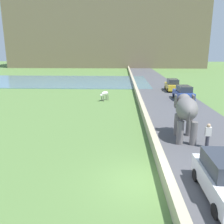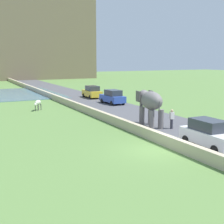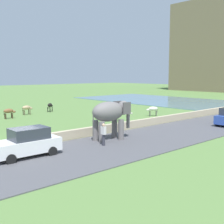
% 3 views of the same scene
% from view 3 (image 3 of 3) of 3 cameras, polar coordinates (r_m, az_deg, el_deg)
% --- Properties ---
extents(ground_plane, '(220.00, 220.00, 0.00)m').
position_cam_3_polar(ground_plane, '(22.15, -17.54, -6.03)').
color(ground_plane, '#567A3D').
extents(road_surface, '(7.00, 120.00, 0.06)m').
position_cam_3_polar(road_surface, '(32.68, 20.80, -1.86)').
color(road_surface, '#4C4C51').
rests_on(road_surface, ground).
extents(barrier_wall, '(0.40, 110.00, 0.75)m').
position_cam_3_polar(barrier_wall, '(32.86, 13.33, -0.91)').
color(barrier_wall, tan).
rests_on(barrier_wall, ground).
extents(lake, '(36.00, 18.00, 0.08)m').
position_cam_3_polar(lake, '(55.88, 10.84, 2.16)').
color(lake, slate).
rests_on(lake, ground).
extents(elephant, '(1.70, 3.54, 2.99)m').
position_cam_3_polar(elephant, '(21.95, -0.24, -0.39)').
color(elephant, slate).
rests_on(elephant, ground).
extents(person_beside_elephant, '(0.36, 0.22, 1.63)m').
position_cam_3_polar(person_beside_elephant, '(20.36, -1.67, -4.33)').
color(person_beside_elephant, '#33333D').
rests_on(person_beside_elephant, ground).
extents(car_white, '(1.84, 4.02, 1.80)m').
position_cam_3_polar(car_white, '(18.48, -16.23, -5.76)').
color(car_white, white).
rests_on(car_white, ground).
extents(cow_white, '(1.12, 1.30, 1.15)m').
position_cam_3_polar(cow_white, '(35.34, 7.95, 0.54)').
color(cow_white, silver).
rests_on(cow_white, ground).
extents(cow_brown, '(0.44, 1.39, 1.15)m').
position_cam_3_polar(cow_brown, '(34.98, -19.47, 0.12)').
color(cow_brown, brown).
rests_on(cow_brown, ground).
extents(cow_tan, '(0.53, 1.41, 1.15)m').
position_cam_3_polar(cow_tan, '(37.75, -16.29, 0.75)').
color(cow_tan, tan).
rests_on(cow_tan, ground).
extents(cow_black, '(1.11, 1.31, 1.15)m').
position_cam_3_polar(cow_black, '(40.09, -12.00, 1.26)').
color(cow_black, black).
rests_on(cow_black, ground).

